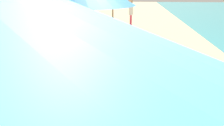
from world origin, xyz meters
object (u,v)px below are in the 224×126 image
Objects in this scene: lounger_second_shoreside at (108,77)px; lounger_farthest_shoreside at (139,41)px; lounger_farthest_inland at (131,53)px; person_walking_mid at (74,16)px; person_walking_near at (131,11)px.

lounger_farthest_shoreside is (0.81, 4.22, 0.00)m from lounger_second_shoreside.
lounger_second_shoreside is at bearing -99.40° from lounger_farthest_inland.
lounger_farthest_shoreside is 1.99m from lounger_farthest_inland.
lounger_farthest_shoreside is at bearing 85.49° from lounger_farthest_inland.
lounger_farthest_shoreside is at bearing 15.99° from person_walking_mid.
lounger_farthest_shoreside is 4.44m from person_walking_near.
lounger_farthest_inland is 5.05m from person_walking_mid.
lounger_farthest_inland is at bearing -87.70° from person_walking_near.
lounger_farthest_inland is at bearing 69.29° from lounger_second_shoreside.
lounger_second_shoreside is 6.81m from person_walking_mid.
lounger_second_shoreside is at bearing -91.47° from person_walking_near.
lounger_second_shoreside is 8.62m from person_walking_near.
person_walking_mid reaches higher than lounger_farthest_shoreside.
lounger_farthest_shoreside is 1.07× the size of lounger_farthest_inland.
person_walking_near is 1.02× the size of person_walking_mid.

